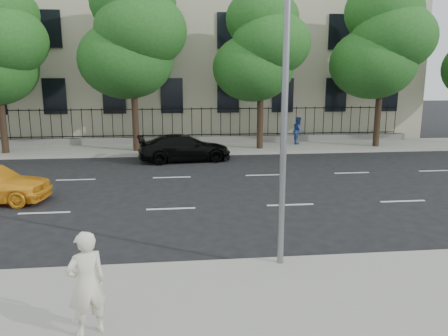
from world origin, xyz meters
name	(u,v)px	position (x,y,z in m)	size (l,w,h in m)	color
ground	(170,236)	(0.00, 0.00, 0.00)	(120.00, 120.00, 0.00)	black
near_sidewalk	(168,311)	(0.00, -4.00, 0.07)	(60.00, 4.00, 0.15)	gray
far_sidewalk	(173,149)	(0.00, 14.00, 0.07)	(60.00, 4.00, 0.15)	gray
lane_markings	(171,191)	(0.00, 4.75, 0.01)	(49.60, 4.62, 0.01)	silver
masonry_building	(170,10)	(0.00, 22.95, 9.02)	(34.60, 12.11, 18.50)	beige
iron_fence	(173,135)	(0.00, 15.70, 0.65)	(30.00, 0.50, 2.20)	slate
street_light	(281,34)	(2.50, -1.77, 5.15)	(0.25, 3.32, 8.05)	slate
tree_c	(133,34)	(-1.96, 13.36, 6.41)	(5.89, 5.50, 9.80)	#382619
tree_d	(262,46)	(5.04, 13.36, 5.84)	(5.34, 4.94, 8.84)	#382619
tree_e	(383,41)	(12.04, 13.36, 6.20)	(5.71, 5.31, 9.46)	#382619
black_sedan	(185,148)	(0.63, 10.63, 0.68)	(1.90, 4.66, 1.35)	black
woman_near	(86,284)	(-1.25, -4.68, 1.03)	(0.64, 0.42, 1.76)	silver
pedestrian_far	(298,130)	(7.66, 14.58, 0.97)	(0.80, 0.62, 1.64)	navy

